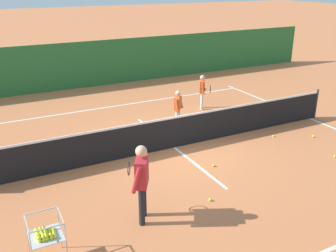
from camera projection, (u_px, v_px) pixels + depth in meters
ground_plane at (174, 147)px, 11.33m from camera, size 120.00×120.00×0.00m
line_baseline_far at (121, 105)px, 15.07m from camera, size 10.97×0.08×0.01m
line_sideline_east at (309, 118)px, 13.66m from camera, size 0.08×9.86×0.01m
line_service_center at (174, 147)px, 11.33m from camera, size 0.08×5.40×0.01m
tennis_net at (174, 132)px, 11.15m from camera, size 11.50×0.08×1.05m
instructor at (141, 177)px, 7.59m from camera, size 0.55×0.84×1.68m
student_0 at (178, 105)px, 12.61m from camera, size 0.46×0.45×1.27m
student_1 at (202, 89)px, 14.38m from camera, size 0.44×0.72×1.32m
ball_cart at (45, 234)px, 6.55m from camera, size 0.58×0.58×0.90m
tennis_ball_0 at (214, 165)px, 10.17m from camera, size 0.07×0.07×0.07m
tennis_ball_3 at (335, 156)px, 10.68m from camera, size 0.07×0.07×0.07m
tennis_ball_4 at (273, 136)px, 12.06m from camera, size 0.07×0.07×0.07m
tennis_ball_5 at (313, 136)px, 12.03m from camera, size 0.07×0.07×0.07m
tennis_ball_6 at (210, 200)px, 8.60m from camera, size 0.07×0.07×0.07m
windscreen_fence at (94, 64)px, 17.41m from camera, size 24.14×0.08×2.07m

